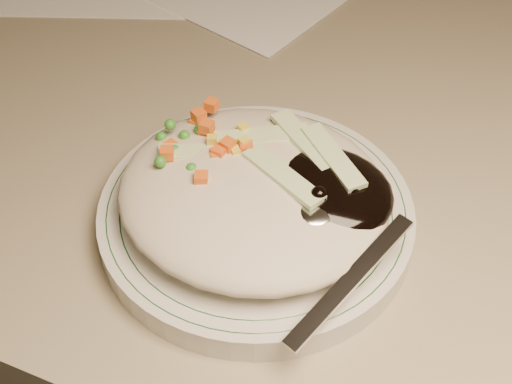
% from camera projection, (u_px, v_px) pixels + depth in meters
% --- Properties ---
extents(desk, '(1.40, 0.70, 0.74)m').
position_uv_depth(desk, '(422.00, 263.00, 0.76)').
color(desk, gray).
rests_on(desk, ground).
extents(plate, '(0.23, 0.23, 0.02)m').
position_uv_depth(plate, '(256.00, 217.00, 0.52)').
color(plate, silver).
rests_on(plate, desk).
extents(plate_rim, '(0.22, 0.22, 0.00)m').
position_uv_depth(plate_rim, '(256.00, 207.00, 0.51)').
color(plate_rim, '#144723').
rests_on(plate_rim, plate).
extents(meal, '(0.21, 0.19, 0.05)m').
position_uv_depth(meal, '(261.00, 189.00, 0.50)').
color(meal, '#BEB39A').
rests_on(meal, plate).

